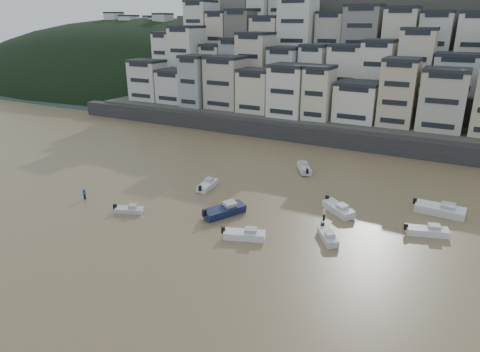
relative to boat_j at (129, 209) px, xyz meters
The scene contains 16 objects.
ground 20.38m from the boat_j, 74.14° to the right, with size 400.00×400.00×0.00m, color olive.
sea_strip 163.20m from the boat_j, 129.79° to the left, with size 340.00×340.00×0.00m, color #40565C.
harbor_wall 48.02m from the boat_j, 71.08° to the left, with size 140.00×3.00×3.50m, color #38383A.
hillside 88.51m from the boat_j, 76.60° to the left, with size 141.04×66.00×50.00m.
headland 146.00m from the boat_j, 127.77° to the left, with size 216.00×135.00×53.33m.
boat_j is the anchor object (origin of this frame).
boat_b 26.69m from the boat_j, 11.60° to the left, with size 4.85×1.59×1.32m, color silver, non-canonical shape.
boat_f 13.46m from the boat_j, 70.36° to the left, with size 5.27×1.72×1.44m, color white, non-canonical shape.
boat_d 38.48m from the boat_j, 18.81° to the left, with size 5.37×1.76×1.46m, color white, non-canonical shape.
boat_e 28.46m from the boat_j, 28.29° to the left, with size 5.90×1.93×1.61m, color silver, non-canonical shape.
boat_h 31.16m from the boat_j, 61.08° to the left, with size 5.78×1.89×1.58m, color silver, non-canonical shape.
boat_c 13.04m from the boat_j, 24.85° to the left, with size 6.53×2.14×1.78m, color #161F44, non-canonical shape.
boat_a 17.26m from the boat_j, ahead, with size 5.45×1.78×1.49m, color white, non-canonical shape.
boat_g 42.00m from the boat_j, 27.57° to the left, with size 6.87×2.25×1.87m, color white, non-canonical shape.
person_blue 9.04m from the boat_j, behind, with size 0.44×0.44×1.74m, color blue, non-canonical shape.
person_pink 26.19m from the boat_j, 23.47° to the left, with size 0.44×0.44×1.74m, color beige, non-canonical shape.
Camera 1 is at (32.87, -19.87, 24.72)m, focal length 32.00 mm.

